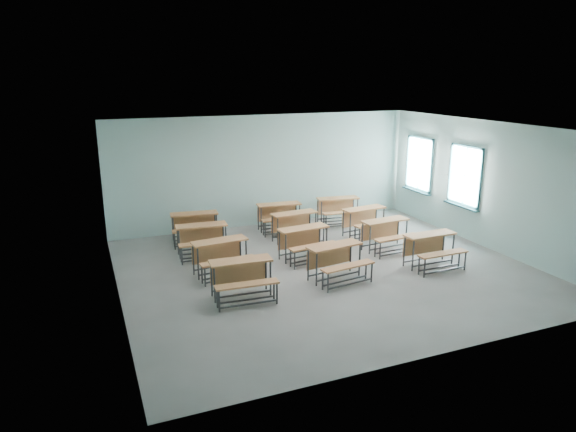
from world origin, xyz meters
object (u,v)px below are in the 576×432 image
desk_unit_r0c1 (337,257)px  desk_unit_r1c0 (222,252)px  desk_unit_r2c2 (366,218)px  desk_unit_r1c2 (387,230)px  desk_unit_r2c1 (296,223)px  desk_unit_r3c1 (280,213)px  desk_unit_r1c1 (306,239)px  desk_unit_r0c0 (242,274)px  desk_unit_r3c0 (195,223)px  desk_unit_r3c2 (339,207)px  desk_unit_r0c2 (432,245)px  desk_unit_r2c0 (202,236)px

desk_unit_r0c1 → desk_unit_r1c0: 2.54m
desk_unit_r2c2 → desk_unit_r1c2: bearing=-101.7°
desk_unit_r1c2 → desk_unit_r2c1: size_ratio=1.00×
desk_unit_r2c1 → desk_unit_r3c1: size_ratio=0.99×
desk_unit_r1c1 → desk_unit_r1c0: bearing=178.9°
desk_unit_r0c0 → desk_unit_r3c0: bearing=95.2°
desk_unit_r3c2 → desk_unit_r1c1: bearing=-124.7°
desk_unit_r1c1 → desk_unit_r2c2: bearing=18.5°
desk_unit_r0c1 → desk_unit_r1c1: 1.44m
desk_unit_r0c2 → desk_unit_r2c1: same height
desk_unit_r1c1 → desk_unit_r3c1: bearing=77.1°
desk_unit_r0c1 → desk_unit_r0c2: 2.38m
desk_unit_r0c1 → desk_unit_r1c2: same height
desk_unit_r0c0 → desk_unit_r3c1: same height
desk_unit_r0c2 → desk_unit_r3c0: bearing=139.1°
desk_unit_r2c0 → desk_unit_r2c2: bearing=3.0°
desk_unit_r0c2 → desk_unit_r1c2: bearing=101.5°
desk_unit_r1c1 → desk_unit_r3c0: 3.15m
desk_unit_r0c2 → desk_unit_r1c0: 4.79m
desk_unit_r0c0 → desk_unit_r2c2: size_ratio=0.97×
desk_unit_r3c1 → desk_unit_r3c0: bearing=-172.7°
desk_unit_r1c1 → desk_unit_r3c2: 3.22m
desk_unit_r1c0 → desk_unit_r3c0: bearing=85.2°
desk_unit_r0c0 → desk_unit_r1c0: (-0.05, 1.36, 0.00)m
desk_unit_r0c0 → desk_unit_r3c1: bearing=63.0°
desk_unit_r3c0 → desk_unit_r3c2: size_ratio=0.99×
desk_unit_r3c0 → desk_unit_r1c2: bearing=-23.0°
desk_unit_r1c0 → desk_unit_r2c0: (-0.12, 1.34, 0.00)m
desk_unit_r3c2 → desk_unit_r0c0: bearing=-129.6°
desk_unit_r1c0 → desk_unit_r3c1: same height
desk_unit_r0c1 → desk_unit_r3c2: 4.34m
desk_unit_r3c1 → desk_unit_r2c2: bearing=-28.5°
desk_unit_r0c0 → desk_unit_r1c2: size_ratio=0.99×
desk_unit_r2c2 → desk_unit_r3c0: size_ratio=1.00×
desk_unit_r1c0 → desk_unit_r2c2: bearing=9.8°
desk_unit_r1c1 → desk_unit_r2c0: size_ratio=1.02×
desk_unit_r0c2 → desk_unit_r1c1: same height
desk_unit_r0c1 → desk_unit_r3c1: 3.82m
desk_unit_r1c0 → desk_unit_r1c2: 4.28m
desk_unit_r1c1 → desk_unit_r2c0: same height
desk_unit_r0c0 → desk_unit_r3c0: (-0.10, 3.85, 0.00)m
desk_unit_r0c1 → desk_unit_r3c1: same height
desk_unit_r0c2 → desk_unit_r1c1: 2.93m
desk_unit_r1c2 → desk_unit_r3c0: size_ratio=0.98×
desk_unit_r1c0 → desk_unit_r2c2: (4.39, 1.24, 0.00)m
desk_unit_r2c1 → desk_unit_r3c1: bearing=88.1°
desk_unit_r1c1 → desk_unit_r1c2: bearing=-10.9°
desk_unit_r0c1 → desk_unit_r1c2: size_ratio=1.03×
desk_unit_r1c2 → desk_unit_r3c0: 4.99m
desk_unit_r1c1 → desk_unit_r2c2: same height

